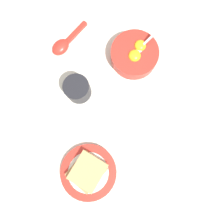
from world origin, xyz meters
The scene contains 6 objects.
ground_plane centered at (0.00, 0.00, 0.00)m, with size 3.00×3.00×0.00m, color silver.
egg_bowl centered at (-0.07, 0.09, 0.03)m, with size 0.16×0.16×0.08m.
toast_plate centered at (0.21, -0.21, 0.01)m, with size 0.18×0.18×0.02m.
toast_sandwich centered at (0.21, -0.21, 0.03)m, with size 0.13×0.14×0.03m.
soup_spoon centered at (-0.21, -0.11, 0.01)m, with size 0.09×0.16×0.03m.
drinking_cup centered at (-0.04, -0.13, 0.04)m, with size 0.08×0.08×0.08m.
Camera 1 is at (0.16, -0.10, 0.72)m, focal length 35.00 mm.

